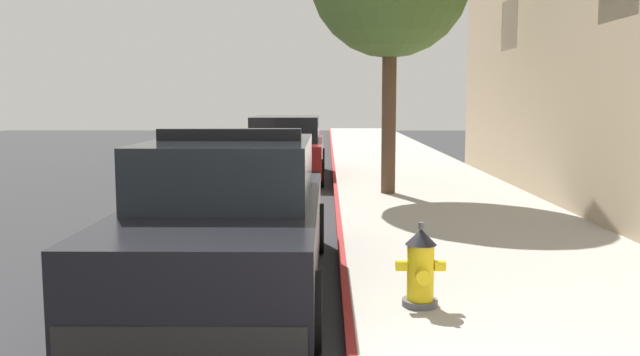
{
  "coord_description": "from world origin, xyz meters",
  "views": [
    {
      "loc": [
        -0.22,
        -2.86,
        1.98
      ],
      "look_at": [
        -0.31,
        5.4,
        1.0
      ],
      "focal_mm": 37.23,
      "sensor_mm": 36.0,
      "label": 1
    }
  ],
  "objects": [
    {
      "name": "curb_painted_edge",
      "position": [
        -0.04,
        10.0,
        0.07
      ],
      "size": [
        0.08,
        60.0,
        0.14
      ],
      "primitive_type": "cube",
      "color": "maroon",
      "rests_on": "ground"
    },
    {
      "name": "sidewalk_pavement",
      "position": [
        1.89,
        10.0,
        0.07
      ],
      "size": [
        3.78,
        60.0,
        0.14
      ],
      "primitive_type": "cube",
      "color": "#9E9991",
      "rests_on": "ground"
    },
    {
      "name": "fire_hydrant",
      "position": [
        0.61,
        2.91,
        0.49
      ],
      "size": [
        0.44,
        0.4,
        0.76
      ],
      "color": "#4C4C51",
      "rests_on": "sidewalk_pavement"
    },
    {
      "name": "parked_car_silver_ahead",
      "position": [
        -1.26,
        13.84,
        0.74
      ],
      "size": [
        1.94,
        4.84,
        1.56
      ],
      "color": "maroon",
      "rests_on": "ground"
    },
    {
      "name": "ground_plane",
      "position": [
        -4.11,
        10.0,
        -0.1
      ],
      "size": [
        33.87,
        60.0,
        0.2
      ],
      "primitive_type": "cube",
      "color": "#2B2B2D"
    },
    {
      "name": "police_cruiser",
      "position": [
        -1.23,
        3.94,
        0.74
      ],
      "size": [
        1.94,
        4.84,
        1.68
      ],
      "color": "black",
      "rests_on": "ground"
    }
  ]
}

